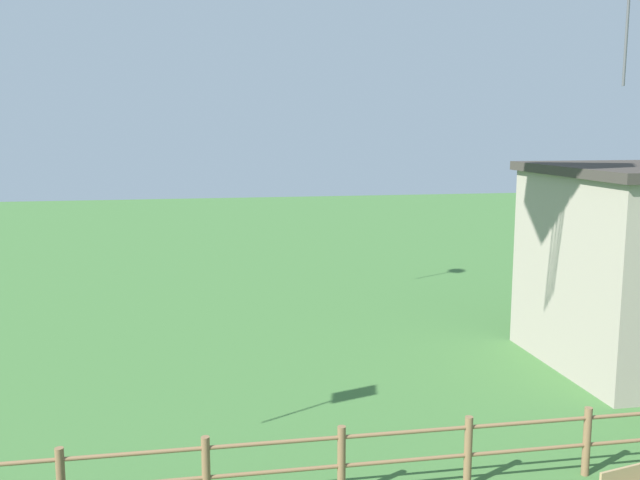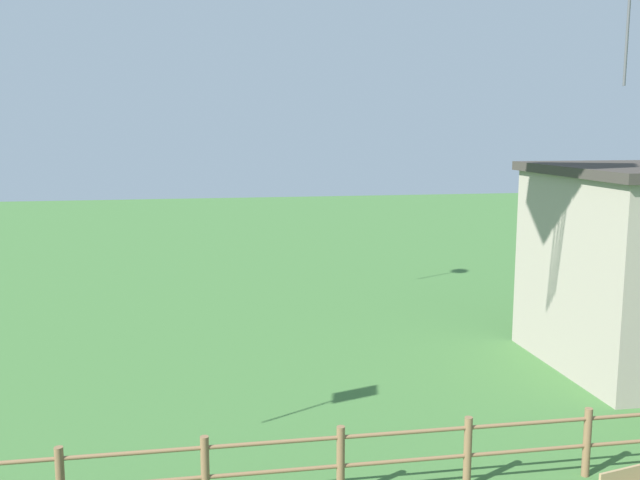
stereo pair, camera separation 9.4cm
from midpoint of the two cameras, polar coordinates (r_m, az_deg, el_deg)
wooden_fence at (r=12.41m, az=1.89°, el=-17.02°), size 18.00×0.14×1.27m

